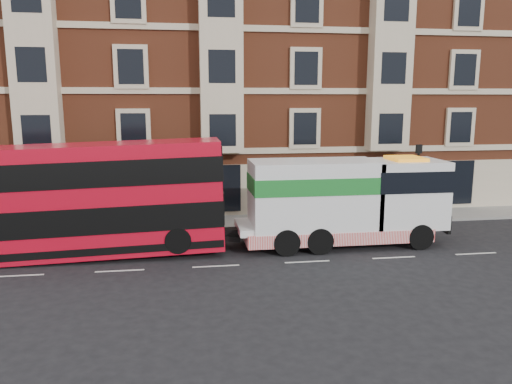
# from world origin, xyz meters

# --- Properties ---
(ground) EXTENTS (120.00, 120.00, 0.00)m
(ground) POSITION_xyz_m (0.00, 0.00, 0.00)
(ground) COLOR black
(ground) RESTS_ON ground
(sidewalk) EXTENTS (90.00, 3.00, 0.15)m
(sidewalk) POSITION_xyz_m (0.00, 7.50, 0.07)
(sidewalk) COLOR slate
(sidewalk) RESTS_ON ground
(victorian_terrace) EXTENTS (45.00, 12.00, 20.40)m
(victorian_terrace) POSITION_xyz_m (0.50, 15.00, 10.07)
(victorian_terrace) COLOR brown
(victorian_terrace) RESTS_ON ground
(lamp_post_west) EXTENTS (0.35, 0.15, 4.35)m
(lamp_post_west) POSITION_xyz_m (-6.00, 6.20, 2.68)
(lamp_post_west) COLOR black
(lamp_post_west) RESTS_ON sidewalk
(lamp_post_east) EXTENTS (0.35, 0.15, 4.35)m
(lamp_post_east) POSITION_xyz_m (12.00, 6.20, 2.68)
(lamp_post_east) COLOR black
(lamp_post_east) RESTS_ON sidewalk
(double_decker_bus) EXTENTS (12.51, 2.87, 5.07)m
(double_decker_bus) POSITION_xyz_m (-5.82, 2.32, 2.68)
(double_decker_bus) COLOR red
(double_decker_bus) RESTS_ON ground
(tow_truck) EXTENTS (10.02, 2.96, 4.18)m
(tow_truck) POSITION_xyz_m (6.25, 2.32, 2.22)
(tow_truck) COLOR white
(tow_truck) RESTS_ON ground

